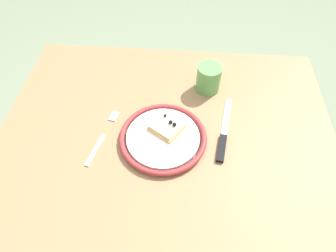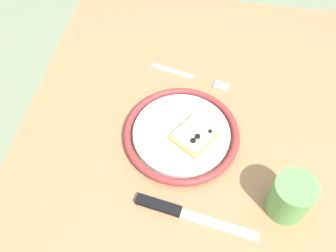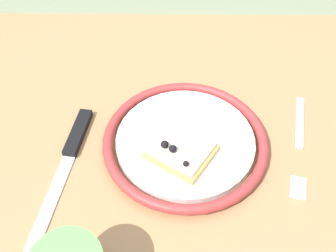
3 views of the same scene
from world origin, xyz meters
The scene contains 5 objects.
dining_table centered at (0.00, 0.00, 0.62)m, with size 0.98×0.77×0.72m.
plate centered at (-0.01, -0.03, 0.73)m, with size 0.25×0.25×0.02m.
pizza_slice_near centered at (0.00, 0.00, 0.74)m, with size 0.11×0.11×0.03m.
knife centered at (0.16, -0.02, 0.72)m, with size 0.06×0.24×0.01m.
fork centered at (-0.18, -0.03, 0.72)m, with size 0.06×0.20×0.00m.
Camera 3 is at (0.01, 0.35, 1.20)m, focal length 42.56 mm.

